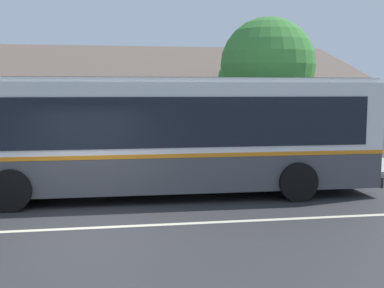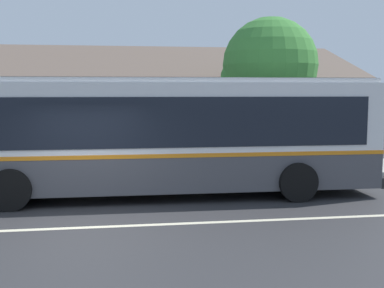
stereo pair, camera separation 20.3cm
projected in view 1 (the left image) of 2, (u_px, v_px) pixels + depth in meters
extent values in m
plane|color=#2D2D30|center=(85.00, 228.00, 9.86)|extent=(300.00, 300.00, 0.00)
cube|color=#9E9E99|center=(96.00, 174.00, 15.74)|extent=(60.00, 3.00, 0.15)
cube|color=beige|center=(85.00, 228.00, 9.86)|extent=(60.00, 0.16, 0.01)
cube|color=tan|center=(50.00, 115.00, 22.87)|extent=(26.42, 10.43, 3.24)
cube|color=brown|center=(40.00, 60.00, 20.04)|extent=(27.02, 5.26, 1.75)
cube|color=brown|center=(55.00, 66.00, 25.15)|extent=(27.02, 5.26, 1.75)
cube|color=black|center=(31.00, 118.00, 17.70)|extent=(1.10, 0.06, 1.30)
cube|color=black|center=(272.00, 116.00, 19.19)|extent=(1.10, 0.06, 1.30)
cube|color=#4C3323|center=(140.00, 136.00, 18.42)|extent=(1.00, 0.06, 2.10)
cube|color=#47474C|center=(149.00, 169.00, 12.87)|extent=(12.01, 2.63, 0.91)
cube|color=orange|center=(148.00, 150.00, 12.81)|extent=(12.03, 2.65, 0.10)
cube|color=white|center=(148.00, 116.00, 12.71)|extent=(12.01, 2.63, 1.73)
cube|color=white|center=(148.00, 81.00, 12.61)|extent=(11.77, 2.51, 0.12)
cube|color=black|center=(145.00, 117.00, 13.96)|extent=(11.02, 0.15, 1.23)
cube|color=black|center=(151.00, 123.00, 11.48)|extent=(11.02, 0.15, 1.23)
cube|color=black|center=(360.00, 118.00, 13.62)|extent=(0.06, 2.20, 1.23)
cube|color=black|center=(361.00, 88.00, 13.53)|extent=(0.06, 1.75, 0.24)
cube|color=black|center=(359.00, 175.00, 13.81)|extent=(0.11, 2.50, 0.28)
cube|color=#B21919|center=(94.00, 163.00, 13.89)|extent=(3.36, 0.07, 0.63)
cube|color=black|center=(298.00, 134.00, 14.73)|extent=(0.90, 0.04, 2.38)
cylinder|color=black|center=(268.00, 166.00, 14.68)|extent=(1.00, 0.29, 1.00)
cylinder|color=black|center=(298.00, 182.00, 12.22)|extent=(1.00, 0.29, 1.00)
cylinder|color=black|center=(30.00, 172.00, 13.63)|extent=(1.00, 0.29, 1.00)
cylinder|color=black|center=(10.00, 190.00, 11.17)|extent=(1.00, 0.29, 1.00)
cylinder|color=#4C3828|center=(267.00, 132.00, 17.35)|extent=(0.43, 0.43, 2.61)
sphere|color=#387A33|center=(268.00, 65.00, 17.08)|extent=(3.37, 3.37, 3.37)
sphere|color=#387A33|center=(245.00, 79.00, 17.24)|extent=(1.95, 1.95, 1.95)
cylinder|color=gray|center=(327.00, 135.00, 15.83)|extent=(0.07, 0.07, 2.40)
cube|color=#1959A5|center=(328.00, 106.00, 15.70)|extent=(0.36, 0.03, 0.48)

